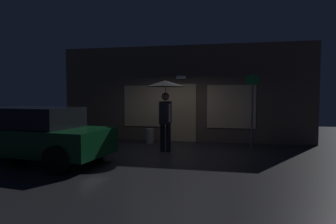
# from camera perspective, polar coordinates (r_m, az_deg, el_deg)

# --- Properties ---
(ground_plane) EXTENTS (18.00, 18.00, 0.00)m
(ground_plane) POSITION_cam_1_polar(r_m,az_deg,el_deg) (9.23, 0.47, -7.79)
(ground_plane) COLOR #26262B
(building_facade) EXTENTS (9.72, 0.48, 3.67)m
(building_facade) POSITION_cam_1_polar(r_m,az_deg,el_deg) (11.37, 2.84, 3.52)
(building_facade) COLOR brown
(building_facade) RESTS_ON ground
(person_with_umbrella) EXTENTS (1.23, 1.23, 2.23)m
(person_with_umbrella) POSITION_cam_1_polar(r_m,az_deg,el_deg) (9.12, -0.50, 3.37)
(person_with_umbrella) COLOR black
(person_with_umbrella) RESTS_ON ground
(parked_car) EXTENTS (4.29, 2.28, 1.45)m
(parked_car) POSITION_cam_1_polar(r_m,az_deg,el_deg) (8.57, -24.63, -3.93)
(parked_car) COLOR #0C3F1E
(parked_car) RESTS_ON ground
(street_sign_post) EXTENTS (0.40, 0.07, 2.53)m
(street_sign_post) POSITION_cam_1_polar(r_m,az_deg,el_deg) (10.05, 16.03, 1.19)
(street_sign_post) COLOR #595B60
(street_sign_post) RESTS_ON ground
(sidewalk_bollard) EXTENTS (0.29, 0.29, 0.54)m
(sidewalk_bollard) POSITION_cam_1_polar(r_m,az_deg,el_deg) (10.90, -3.56, -4.64)
(sidewalk_bollard) COLOR #9E998E
(sidewalk_bollard) RESTS_ON ground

